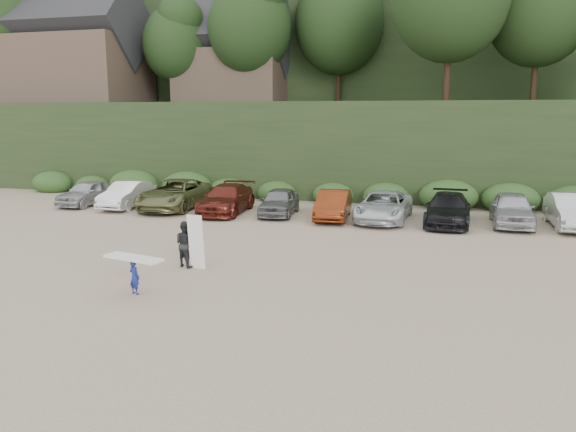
% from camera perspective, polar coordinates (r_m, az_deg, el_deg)
% --- Properties ---
extents(ground, '(120.00, 120.00, 0.00)m').
position_cam_1_polar(ground, '(19.19, 3.30, -5.67)').
color(ground, tan).
rests_on(ground, ground).
extents(hillside_backdrop, '(90.00, 41.50, 28.00)m').
position_cam_1_polar(hillside_backdrop, '(54.45, 11.37, 16.48)').
color(hillside_backdrop, black).
rests_on(hillside_backdrop, ground).
extents(parked_cars, '(36.54, 6.18, 1.64)m').
position_cam_1_polar(parked_cars, '(28.55, 9.50, 1.09)').
color(parked_cars, '#A5A5A9').
rests_on(parked_cars, ground).
extents(child_surfer, '(1.99, 0.96, 1.15)m').
position_cam_1_polar(child_surfer, '(17.27, -15.37, -5.19)').
color(child_surfer, navy).
rests_on(child_surfer, ground).
extents(adult_surfer, '(1.27, 0.87, 1.92)m').
position_cam_1_polar(adult_surfer, '(19.90, -10.29, -2.79)').
color(adult_surfer, black).
rests_on(adult_surfer, ground).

